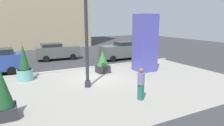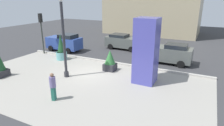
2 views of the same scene
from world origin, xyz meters
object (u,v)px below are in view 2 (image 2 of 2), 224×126
(lamp_post, at_px, (64,40))
(car_curb_west, at_px, (124,42))
(art_pillar_blue, at_px, (146,51))
(car_far_lane, at_px, (65,42))
(car_passing_lane, at_px, (169,53))
(pedestrian_crossing, at_px, (53,85))
(potted_plant_near_left, at_px, (61,49))
(potted_plant_mid_plaza, at_px, (110,61))
(traffic_light_corner, at_px, (41,27))

(lamp_post, relative_size, car_curb_west, 1.33)
(lamp_post, bearing_deg, art_pillar_blue, 17.51)
(car_far_lane, xyz_separation_m, car_passing_lane, (11.55, 0.70, -0.03))
(car_passing_lane, bearing_deg, car_far_lane, -176.51)
(car_far_lane, bearing_deg, pedestrian_crossing, -53.88)
(art_pillar_blue, relative_size, car_far_lane, 1.14)
(potted_plant_near_left, height_order, car_curb_west, potted_plant_near_left)
(lamp_post, distance_m, potted_plant_mid_plaza, 4.13)
(potted_plant_mid_plaza, height_order, car_far_lane, car_far_lane)
(traffic_light_corner, distance_m, pedestrian_crossing, 11.21)
(traffic_light_corner, distance_m, car_passing_lane, 13.23)
(traffic_light_corner, xyz_separation_m, car_curb_west, (6.94, 5.71, -2.01))
(art_pillar_blue, distance_m, potted_plant_near_left, 9.15)
(car_passing_lane, bearing_deg, lamp_post, -132.46)
(potted_plant_near_left, distance_m, pedestrian_crossing, 8.26)
(pedestrian_crossing, bearing_deg, lamp_post, 117.44)
(car_curb_west, height_order, pedestrian_crossing, car_curb_west)
(pedestrian_crossing, bearing_deg, car_far_lane, 126.12)
(car_curb_west, bearing_deg, pedestrian_crossing, -84.78)
(car_passing_lane, relative_size, car_curb_west, 0.93)
(lamp_post, xyz_separation_m, potted_plant_mid_plaza, (2.34, 2.75, -2.00))
(art_pillar_blue, relative_size, traffic_light_corner, 1.07)
(potted_plant_near_left, relative_size, pedestrian_crossing, 1.46)
(lamp_post, height_order, art_pillar_blue, lamp_post)
(car_passing_lane, bearing_deg, potted_plant_near_left, -159.72)
(potted_plant_mid_plaza, xyz_separation_m, traffic_light_corner, (-8.81, 1.48, 2.05))
(car_passing_lane, bearing_deg, traffic_light_corner, -168.11)
(potted_plant_mid_plaza, distance_m, car_passing_lane, 5.78)
(traffic_light_corner, xyz_separation_m, pedestrian_crossing, (8.15, -7.46, -1.94))
(car_far_lane, xyz_separation_m, car_curb_west, (5.69, 3.72, -0.09))
(art_pillar_blue, relative_size, pedestrian_crossing, 2.66)
(traffic_light_corner, relative_size, pedestrian_crossing, 2.49)
(potted_plant_near_left, bearing_deg, art_pillar_blue, -10.09)
(potted_plant_near_left, bearing_deg, car_curb_west, 60.22)
(potted_plant_mid_plaza, relative_size, car_passing_lane, 0.43)
(lamp_post, distance_m, potted_plant_near_left, 5.04)
(lamp_post, height_order, car_curb_west, lamp_post)
(traffic_light_corner, height_order, car_curb_west, traffic_light_corner)
(traffic_light_corner, bearing_deg, car_passing_lane, 11.89)
(art_pillar_blue, height_order, traffic_light_corner, art_pillar_blue)
(lamp_post, bearing_deg, car_curb_west, 87.26)
(car_curb_west, bearing_deg, traffic_light_corner, -140.55)
(potted_plant_near_left, bearing_deg, potted_plant_mid_plaza, -6.25)
(car_passing_lane, xyz_separation_m, car_curb_west, (-5.86, 3.02, -0.05))
(car_curb_west, xyz_separation_m, pedestrian_crossing, (1.20, -13.17, 0.07))
(car_far_lane, bearing_deg, potted_plant_near_left, -55.85)
(potted_plant_near_left, xyz_separation_m, traffic_light_corner, (-3.18, 0.86, 1.87))
(car_passing_lane, height_order, car_curb_west, car_passing_lane)
(potted_plant_near_left, relative_size, traffic_light_corner, 0.59)
(potted_plant_near_left, bearing_deg, pedestrian_crossing, -53.05)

